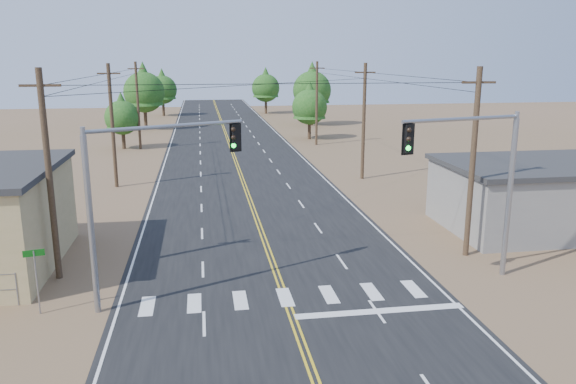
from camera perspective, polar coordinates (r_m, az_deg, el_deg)
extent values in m
cube|color=black|center=(46.26, -4.36, 0.45)|extent=(15.00, 200.00, 0.02)
cube|color=gray|center=(39.14, 26.41, -0.36)|extent=(15.00, 8.00, 4.00)
cylinder|color=gray|center=(27.04, -25.83, -8.87)|extent=(0.06, 0.06, 1.50)
cylinder|color=#4C3826|center=(28.37, -23.08, 1.40)|extent=(0.30, 0.30, 10.00)
cube|color=#4C3826|center=(27.87, -23.88, 9.86)|extent=(1.80, 0.12, 0.12)
cylinder|color=#4C3826|center=(47.78, -17.40, 6.37)|extent=(0.30, 0.30, 10.00)
cube|color=#4C3826|center=(47.48, -17.76, 11.40)|extent=(1.80, 0.12, 0.12)
cylinder|color=#4C3826|center=(67.53, -15.00, 8.44)|extent=(0.30, 0.30, 10.00)
cube|color=#4C3826|center=(67.32, -15.22, 12.00)|extent=(1.80, 0.12, 0.12)
cylinder|color=#4C3826|center=(30.82, 18.23, 2.69)|extent=(0.30, 0.30, 10.00)
cube|color=#4C3826|center=(30.36, 18.82, 10.49)|extent=(1.80, 0.12, 0.12)
cylinder|color=#4C3826|center=(49.27, 7.70, 7.06)|extent=(0.30, 0.30, 10.00)
cube|color=#4C3826|center=(48.98, 7.85, 11.95)|extent=(1.80, 0.12, 0.12)
cylinder|color=#4C3826|center=(68.59, 2.93, 8.95)|extent=(0.30, 0.30, 10.00)
cube|color=#4C3826|center=(68.39, 2.98, 12.46)|extent=(1.80, 0.12, 0.12)
cylinder|color=gray|center=(24.15, -19.39, -3.34)|extent=(0.26, 0.26, 7.48)
cylinder|color=gray|center=(23.40, -20.10, 5.46)|extent=(0.19, 0.19, 0.64)
cylinder|color=gray|center=(24.43, -12.08, 6.54)|extent=(6.45, 3.09, 0.17)
cube|color=black|center=(25.85, -5.40, 5.60)|extent=(0.47, 0.45, 1.18)
sphere|color=black|center=(25.63, -5.58, 6.37)|extent=(0.21, 0.21, 0.21)
sphere|color=black|center=(25.68, -5.56, 5.54)|extent=(0.21, 0.21, 0.21)
sphere|color=#0CE533|center=(25.73, -5.54, 4.71)|extent=(0.21, 0.21, 0.21)
cylinder|color=gray|center=(28.80, 21.54, -0.67)|extent=(0.26, 0.26, 7.68)
cylinder|color=gray|center=(28.17, 22.22, 6.92)|extent=(0.20, 0.20, 0.66)
cylinder|color=gray|center=(26.06, 17.30, 7.10)|extent=(6.12, 1.67, 0.18)
cube|color=black|center=(24.45, 12.11, 5.34)|extent=(0.45, 0.41, 1.21)
sphere|color=black|center=(24.21, 12.21, 6.17)|extent=(0.22, 0.22, 0.22)
sphere|color=black|center=(24.26, 12.17, 5.27)|extent=(0.22, 0.22, 0.22)
sphere|color=#0CE533|center=(24.31, 12.12, 4.38)|extent=(0.22, 0.22, 0.22)
cylinder|color=gray|center=(25.60, -24.15, -8.39)|extent=(0.07, 0.07, 2.78)
cube|color=#0D5C12|center=(25.18, -24.42, -5.68)|extent=(0.82, 0.22, 0.28)
cylinder|color=#3F2D1E|center=(68.57, -16.37, 5.22)|extent=(0.43, 0.43, 2.39)
cone|color=#184D16|center=(68.21, -16.55, 7.98)|extent=(3.72, 3.72, 4.25)
sphere|color=#184D16|center=(68.29, -16.50, 7.26)|extent=(3.98, 3.98, 3.98)
cylinder|color=#3F2D1E|center=(86.69, -14.28, 7.37)|extent=(0.49, 0.49, 3.57)
cone|color=#184D16|center=(86.34, -14.47, 10.64)|extent=(5.56, 5.56, 6.35)
sphere|color=#184D16|center=(86.40, -14.42, 9.79)|extent=(5.96, 5.96, 5.96)
cylinder|color=#3F2D1E|center=(106.34, -12.54, 8.39)|extent=(0.49, 0.49, 3.10)
cone|color=#184D16|center=(106.07, -12.66, 10.70)|extent=(4.82, 4.82, 5.50)
sphere|color=#184D16|center=(106.12, -12.63, 10.10)|extent=(5.16, 5.16, 5.16)
cylinder|color=#3F2D1E|center=(73.88, 2.18, 6.45)|extent=(0.42, 0.42, 2.73)
cone|color=#184D16|center=(73.51, 2.21, 9.38)|extent=(4.25, 4.25, 4.86)
sphere|color=#184D16|center=(73.59, 2.20, 8.62)|extent=(4.56, 4.56, 4.56)
cylinder|color=#3F2D1E|center=(89.15, 2.42, 7.92)|extent=(0.49, 0.49, 3.57)
cone|color=#184D16|center=(88.80, 2.45, 11.11)|extent=(5.55, 5.55, 6.35)
sphere|color=#184D16|center=(88.87, 2.45, 10.28)|extent=(5.95, 5.95, 5.95)
cylinder|color=#3F2D1E|center=(108.29, -2.26, 8.80)|extent=(0.49, 0.49, 3.15)
cone|color=#184D16|center=(108.02, -2.28, 11.11)|extent=(4.90, 4.90, 5.60)
sphere|color=#184D16|center=(108.08, -2.28, 10.51)|extent=(5.25, 5.25, 5.25)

